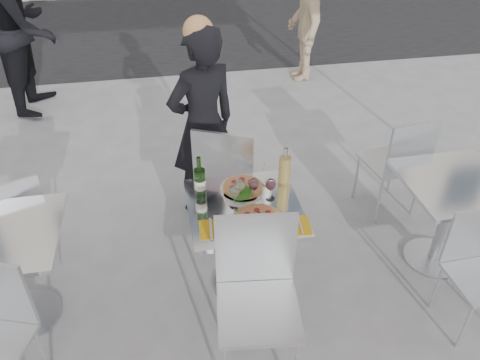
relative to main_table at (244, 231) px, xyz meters
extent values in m
plane|color=gray|center=(0.00, 0.00, -0.54)|extent=(80.00, 80.00, 0.00)
cube|color=black|center=(0.00, 6.50, -0.54)|extent=(24.00, 5.00, 0.00)
cylinder|color=#B7BABF|center=(0.00, 0.00, -0.53)|extent=(0.44, 0.44, 0.02)
cylinder|color=#B7BABF|center=(0.00, 0.00, -0.17)|extent=(0.07, 0.07, 0.72)
cube|color=silver|center=(0.00, 0.00, 0.20)|extent=(0.72, 0.72, 0.03)
cylinder|color=#B7BABF|center=(-1.50, 0.00, -0.53)|extent=(0.44, 0.44, 0.02)
cylinder|color=#B7BABF|center=(-1.50, 0.00, -0.17)|extent=(0.07, 0.07, 0.72)
cylinder|color=#B7BABF|center=(1.50, 0.00, -0.53)|extent=(0.44, 0.44, 0.02)
cylinder|color=#B7BABF|center=(1.50, 0.00, -0.17)|extent=(0.07, 0.07, 0.72)
cube|color=silver|center=(1.50, 0.00, 0.20)|extent=(0.72, 0.72, 0.03)
cylinder|color=silver|center=(0.29, 0.82, -0.30)|extent=(0.03, 0.03, 0.49)
cylinder|color=silver|center=(-0.06, 0.98, -0.30)|extent=(0.03, 0.03, 0.49)
cylinder|color=silver|center=(0.13, 0.46, -0.30)|extent=(0.03, 0.03, 0.49)
cylinder|color=silver|center=(-0.23, 0.62, -0.30)|extent=(0.03, 0.03, 0.49)
cube|color=silver|center=(0.03, 0.72, -0.04)|extent=(0.60, 0.60, 0.03)
cube|color=silver|center=(-0.06, 0.51, 0.22)|extent=(0.43, 0.21, 0.49)
cylinder|color=silver|center=(-0.21, -0.42, -0.29)|extent=(0.03, 0.03, 0.49)
cylinder|color=silver|center=(0.18, -0.47, -0.29)|extent=(0.03, 0.03, 0.49)
cube|color=silver|center=(-0.04, -0.64, -0.03)|extent=(0.51, 0.51, 0.03)
cube|color=silver|center=(-0.01, -0.41, 0.23)|extent=(0.46, 0.08, 0.49)
cylinder|color=silver|center=(-1.47, 0.77, -0.33)|extent=(0.02, 0.02, 0.42)
cylinder|color=silver|center=(-1.35, 0.46, -0.33)|extent=(0.02, 0.02, 0.42)
cylinder|color=silver|center=(-1.67, 0.34, -0.33)|extent=(0.02, 0.02, 0.42)
cube|color=silver|center=(-1.57, 0.56, -0.11)|extent=(0.50, 0.50, 0.02)
cube|color=silver|center=(-1.50, 0.37, 0.11)|extent=(0.37, 0.16, 0.42)
cylinder|color=silver|center=(-1.29, -0.49, -0.32)|extent=(0.02, 0.02, 0.44)
cylinder|color=silver|center=(1.55, 0.91, -0.31)|extent=(0.02, 0.02, 0.46)
cylinder|color=silver|center=(1.19, 0.86, -0.31)|extent=(0.02, 0.02, 0.46)
cylinder|color=silver|center=(1.60, 0.55, -0.31)|extent=(0.02, 0.02, 0.46)
cylinder|color=silver|center=(1.24, 0.50, -0.31)|extent=(0.02, 0.02, 0.46)
cube|color=silver|center=(1.39, 0.70, -0.07)|extent=(0.48, 0.48, 0.03)
cube|color=silver|center=(1.42, 0.49, 0.17)|extent=(0.43, 0.09, 0.46)
cylinder|color=silver|center=(1.25, -0.76, -0.34)|extent=(0.02, 0.02, 0.41)
cylinder|color=silver|center=(1.24, -0.43, -0.34)|extent=(0.02, 0.02, 0.41)
cylinder|color=silver|center=(1.57, -0.43, -0.34)|extent=(0.02, 0.02, 0.41)
cube|color=silver|center=(1.40, -0.40, 0.09)|extent=(0.38, 0.03, 0.41)
imported|color=black|center=(-0.15, 0.98, 0.28)|extent=(0.70, 0.60, 1.63)
imported|color=black|center=(-1.89, 3.39, 0.42)|extent=(0.85, 1.03, 1.92)
imported|color=tan|center=(1.47, 3.62, 0.26)|extent=(0.66, 1.07, 1.61)
cylinder|color=#DAAB55|center=(0.06, -0.16, 0.22)|extent=(0.31, 0.31, 0.02)
cylinder|color=#C3B87E|center=(0.06, -0.16, 0.23)|extent=(0.27, 0.27, 0.00)
cylinder|color=white|center=(0.02, 0.18, 0.22)|extent=(0.31, 0.31, 0.01)
cylinder|color=#DAAB55|center=(0.02, 0.18, 0.23)|extent=(0.27, 0.27, 0.02)
cylinder|color=#C3B87E|center=(0.02, 0.18, 0.24)|extent=(0.24, 0.24, 0.00)
cylinder|color=white|center=(-0.01, 0.09, 0.22)|extent=(0.22, 0.22, 0.01)
ellipsoid|color=#1A6218|center=(-0.01, 0.09, 0.26)|extent=(0.15, 0.15, 0.08)
sphere|color=#B21914|center=(0.03, 0.11, 0.27)|extent=(0.03, 0.03, 0.03)
cylinder|color=#285821|center=(-0.26, 0.17, 0.31)|extent=(0.07, 0.07, 0.20)
cone|color=#285821|center=(-0.26, 0.17, 0.41)|extent=(0.07, 0.07, 0.03)
cylinder|color=#285821|center=(-0.26, 0.17, 0.46)|extent=(0.03, 0.03, 0.10)
cylinder|color=silver|center=(-0.26, 0.17, 0.30)|extent=(0.07, 0.08, 0.07)
cylinder|color=#E4C461|center=(0.31, 0.18, 0.32)|extent=(0.08, 0.08, 0.22)
cylinder|color=white|center=(0.31, 0.18, 0.46)|extent=(0.03, 0.03, 0.08)
cylinder|color=white|center=(0.16, 0.08, 0.26)|extent=(0.06, 0.06, 0.09)
cylinder|color=silver|center=(0.16, 0.08, 0.31)|extent=(0.06, 0.06, 0.02)
cylinder|color=white|center=(-0.06, 0.01, 0.21)|extent=(0.06, 0.06, 0.00)
cylinder|color=white|center=(-0.06, 0.01, 0.26)|extent=(0.01, 0.01, 0.09)
ellipsoid|color=white|center=(-0.06, 0.01, 0.33)|extent=(0.07, 0.07, 0.08)
ellipsoid|color=beige|center=(-0.06, 0.01, 0.32)|extent=(0.05, 0.05, 0.05)
cylinder|color=white|center=(-0.02, 0.07, 0.21)|extent=(0.06, 0.06, 0.00)
cylinder|color=white|center=(-0.02, 0.07, 0.26)|extent=(0.01, 0.01, 0.09)
ellipsoid|color=white|center=(-0.02, 0.07, 0.33)|extent=(0.07, 0.07, 0.08)
ellipsoid|color=beige|center=(-0.02, 0.07, 0.32)|extent=(0.05, 0.05, 0.05)
cylinder|color=white|center=(0.08, 0.07, 0.21)|extent=(0.06, 0.06, 0.00)
cylinder|color=white|center=(0.08, 0.07, 0.26)|extent=(0.01, 0.01, 0.09)
ellipsoid|color=white|center=(0.08, 0.07, 0.33)|extent=(0.07, 0.07, 0.08)
ellipsoid|color=#450914|center=(0.08, 0.07, 0.32)|extent=(0.05, 0.05, 0.05)
cylinder|color=white|center=(0.18, 0.05, 0.21)|extent=(0.06, 0.06, 0.00)
cylinder|color=white|center=(0.18, 0.05, 0.26)|extent=(0.01, 0.01, 0.09)
ellipsoid|color=white|center=(0.18, 0.05, 0.33)|extent=(0.07, 0.07, 0.08)
ellipsoid|color=#450914|center=(0.18, 0.05, 0.32)|extent=(0.05, 0.05, 0.05)
cube|color=gold|center=(-0.22, -0.19, 0.21)|extent=(0.19, 0.19, 0.00)
cube|color=#B7BABF|center=(-0.24, -0.19, 0.22)|extent=(0.03, 0.20, 0.00)
cube|color=#B7BABF|center=(-0.19, -0.19, 0.22)|extent=(0.02, 0.18, 0.00)
cube|color=gold|center=(0.27, -0.25, 0.21)|extent=(0.20, 0.20, 0.00)
cube|color=#B7BABF|center=(0.25, -0.25, 0.22)|extent=(0.04, 0.20, 0.00)
cube|color=#B7BABF|center=(0.30, -0.25, 0.22)|extent=(0.03, 0.18, 0.00)
camera|label=1|loc=(-0.45, -2.30, 2.09)|focal=35.00mm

